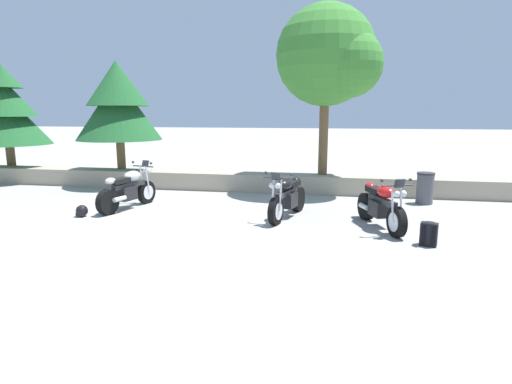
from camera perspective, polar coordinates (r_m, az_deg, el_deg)
name	(u,v)px	position (r m, az deg, el deg)	size (l,w,h in m)	color
ground_plane	(143,228)	(9.31, -15.12, -4.81)	(120.00, 120.00, 0.00)	gray
stone_wall	(209,181)	(13.63, -6.42, 1.55)	(36.00, 0.80, 0.55)	gray
motorcycle_silver_near_left	(128,190)	(11.23, -17.01, 0.26)	(0.81, 2.04, 1.18)	black
motorcycle_black_centre	(287,198)	(9.81, 4.26, -0.76)	(0.83, 2.04, 1.18)	black
motorcycle_red_far_right	(381,206)	(9.32, 16.72, -1.81)	(0.97, 1.99, 1.18)	black
rider_backpack	(429,233)	(8.42, 22.53, -5.20)	(0.34, 0.32, 0.47)	black
rider_helmet	(82,211)	(10.79, -22.69, -2.41)	(0.28, 0.28, 0.28)	black
pine_tree_far_left	(6,111)	(17.49, -30.97, 9.42)	(2.93, 2.93, 3.55)	brown
pine_tree_mid_left	(118,102)	(14.97, -18.34, 11.54)	(2.82, 2.82, 3.59)	brown
leafy_tree_mid_right	(331,58)	(13.08, 10.15, 17.61)	(3.13, 2.98, 5.05)	brown
trash_bin	(425,188)	(12.20, 22.06, 0.49)	(0.46, 0.46, 0.86)	#4C4C51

